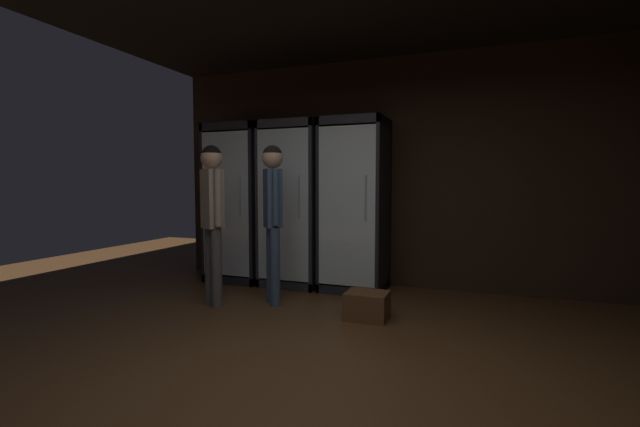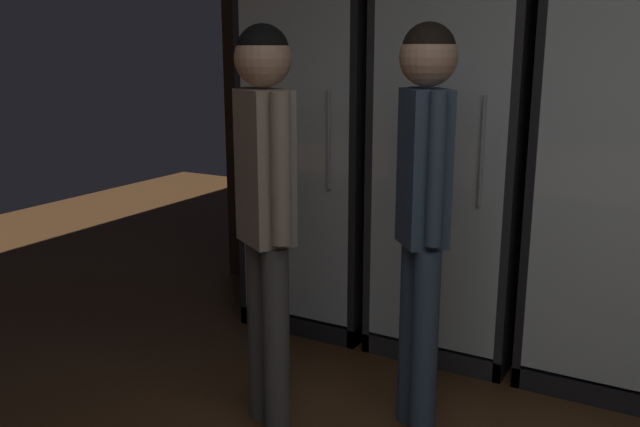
% 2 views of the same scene
% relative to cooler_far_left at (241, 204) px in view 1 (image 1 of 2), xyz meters
% --- Properties ---
extents(ground_plane, '(12.00, 12.00, 0.00)m').
position_rel_cooler_far_left_xyz_m(ground_plane, '(2.03, -2.69, -1.00)').
color(ground_plane, '#51331C').
extents(wall_back, '(6.00, 0.06, 2.80)m').
position_rel_cooler_far_left_xyz_m(wall_back, '(2.03, 0.34, 0.40)').
color(wall_back, black).
rests_on(wall_back, ground).
extents(cooler_far_left, '(0.74, 0.70, 2.03)m').
position_rel_cooler_far_left_xyz_m(cooler_far_left, '(0.00, 0.00, 0.00)').
color(cooler_far_left, black).
rests_on(cooler_far_left, ground).
extents(cooler_left, '(0.74, 0.70, 2.03)m').
position_rel_cooler_far_left_xyz_m(cooler_left, '(0.79, -0.00, -0.01)').
color(cooler_left, '#2B2B30').
rests_on(cooler_left, ground).
extents(cooler_center, '(0.74, 0.70, 2.03)m').
position_rel_cooler_far_left_xyz_m(cooler_center, '(1.57, 0.00, -0.01)').
color(cooler_center, black).
rests_on(cooler_center, ground).
extents(shopper_near, '(0.32, 0.26, 1.66)m').
position_rel_cooler_far_left_xyz_m(shopper_near, '(0.39, -1.22, 0.03)').
color(shopper_near, '#4C4C4C').
rests_on(shopper_near, ground).
extents(shopper_far, '(0.25, 0.25, 1.66)m').
position_rel_cooler_far_left_xyz_m(shopper_far, '(0.94, -0.94, 0.04)').
color(shopper_far, '#384C66').
rests_on(shopper_far, ground).
extents(wine_crate_floor, '(0.39, 0.32, 0.25)m').
position_rel_cooler_far_left_xyz_m(wine_crate_floor, '(2.00, -1.10, -0.87)').
color(wine_crate_floor, brown).
rests_on(wine_crate_floor, ground).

